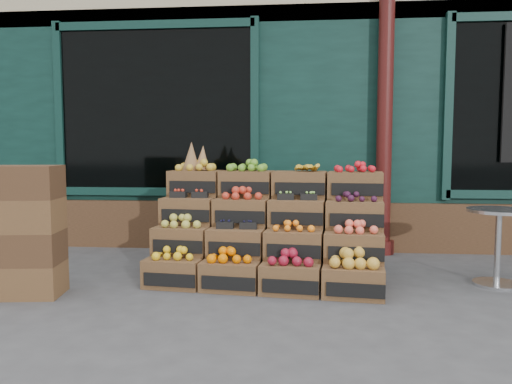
{
  "coord_description": "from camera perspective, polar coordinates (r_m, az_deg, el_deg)",
  "views": [
    {
      "loc": [
        0.24,
        -4.0,
        1.26
      ],
      "look_at": [
        -0.2,
        0.7,
        0.85
      ],
      "focal_mm": 35.0,
      "sensor_mm": 36.0,
      "label": 1
    }
  ],
  "objects": [
    {
      "name": "shop_facade",
      "position": [
        9.18,
        3.92,
        12.07
      ],
      "size": [
        12.0,
        6.24,
        4.8
      ],
      "color": "black",
      "rests_on": "ground"
    },
    {
      "name": "ground",
      "position": [
        4.2,
        1.87,
        -12.5
      ],
      "size": [
        60.0,
        60.0,
        0.0
      ],
      "primitive_type": "plane",
      "color": "#424245",
      "rests_on": "ground"
    },
    {
      "name": "bistro_table",
      "position": [
        5.1,
        25.94,
        -4.75
      ],
      "size": [
        0.57,
        0.57,
        0.71
      ],
      "rotation": [
        0.0,
        0.0,
        -0.18
      ],
      "color": "silver",
      "rests_on": "ground"
    },
    {
      "name": "shopkeeper",
      "position": [
        7.11,
        -6.59,
        2.39
      ],
      "size": [
        0.7,
        0.47,
        1.89
      ],
      "primitive_type": "imported",
      "rotation": [
        0.0,
        0.0,
        3.16
      ],
      "color": "#144922",
      "rests_on": "ground"
    },
    {
      "name": "crate_display",
      "position": [
        4.84,
        1.46,
        -5.13
      ],
      "size": [
        2.23,
        1.25,
        1.33
      ],
      "rotation": [
        0.0,
        0.0,
        -0.11
      ],
      "color": "brown",
      "rests_on": "ground"
    },
    {
      "name": "spare_crates",
      "position": [
        4.69,
        -24.74,
        -4.09
      ],
      "size": [
        0.61,
        0.46,
        1.12
      ],
      "rotation": [
        0.0,
        0.0,
        0.13
      ],
      "color": "brown",
      "rests_on": "ground"
    }
  ]
}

